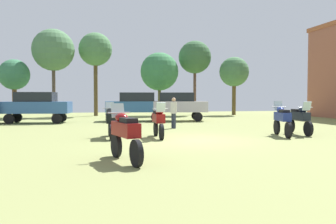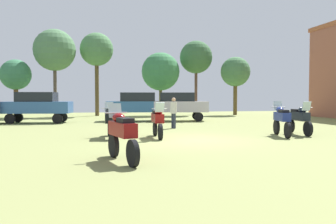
# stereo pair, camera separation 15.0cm
# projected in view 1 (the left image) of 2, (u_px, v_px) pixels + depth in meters

# --- Properties ---
(ground_plane) EXTENTS (44.00, 52.00, 0.02)m
(ground_plane) POSITION_uv_depth(u_px,v_px,m) (188.00, 140.00, 13.52)
(ground_plane) COLOR olive
(motorcycle_2) EXTENTS (0.77, 2.15, 1.50)m
(motorcycle_2) POSITION_uv_depth(u_px,v_px,m) (125.00, 133.00, 8.89)
(motorcycle_2) COLOR black
(motorcycle_2) RESTS_ON ground
(motorcycle_4) EXTENTS (0.75, 2.21, 1.50)m
(motorcycle_4) POSITION_uv_depth(u_px,v_px,m) (282.00, 119.00, 14.80)
(motorcycle_4) COLOR black
(motorcycle_4) RESTS_ON ground
(motorcycle_5) EXTENTS (0.62, 2.26, 1.48)m
(motorcycle_5) POSITION_uv_depth(u_px,v_px,m) (299.00, 118.00, 15.48)
(motorcycle_5) COLOR black
(motorcycle_5) RESTS_ON ground
(motorcycle_6) EXTENTS (0.62, 2.13, 1.47)m
(motorcycle_6) POSITION_uv_depth(u_px,v_px,m) (159.00, 120.00, 14.15)
(motorcycle_6) COLOR black
(motorcycle_6) RESTS_ON ground
(motorcycle_7) EXTENTS (0.62, 2.16, 1.47)m
(motorcycle_7) POSITION_uv_depth(u_px,v_px,m) (110.00, 120.00, 14.14)
(motorcycle_7) COLOR black
(motorcycle_7) RESTS_ON ground
(car_1) EXTENTS (4.49, 2.31, 2.00)m
(car_1) POSITION_uv_depth(u_px,v_px,m) (36.00, 105.00, 22.43)
(car_1) COLOR black
(car_1) RESTS_ON ground
(car_3) EXTENTS (4.56, 2.57, 2.00)m
(car_3) POSITION_uv_depth(u_px,v_px,m) (176.00, 104.00, 24.54)
(car_3) COLOR black
(car_3) RESTS_ON ground
(car_4) EXTENTS (4.41, 2.09, 2.00)m
(car_4) POSITION_uv_depth(u_px,v_px,m) (137.00, 104.00, 24.34)
(car_4) COLOR black
(car_4) RESTS_ON ground
(person_1) EXTENTS (0.45, 0.45, 1.65)m
(person_1) POSITION_uv_depth(u_px,v_px,m) (174.00, 111.00, 18.52)
(person_1) COLOR #2C3143
(person_1) RESTS_ON ground
(tree_3) EXTENTS (2.97, 2.97, 7.47)m
(tree_3) POSITION_uv_depth(u_px,v_px,m) (95.00, 50.00, 31.03)
(tree_3) COLOR brown
(tree_3) RESTS_ON ground
(tree_4) EXTENTS (3.51, 3.51, 5.81)m
(tree_4) POSITION_uv_depth(u_px,v_px,m) (159.00, 72.00, 31.96)
(tree_4) COLOR brown
(tree_4) RESTS_ON ground
(tree_5) EXTENTS (3.11, 3.11, 7.06)m
(tree_5) POSITION_uv_depth(u_px,v_px,m) (195.00, 58.00, 33.03)
(tree_5) COLOR brown
(tree_5) RESTS_ON ground
(tree_6) EXTENTS (3.56, 3.56, 7.50)m
(tree_6) POSITION_uv_depth(u_px,v_px,m) (53.00, 50.00, 29.57)
(tree_6) COLOR #4F4136
(tree_6) RESTS_ON ground
(tree_7) EXTENTS (2.55, 2.55, 4.86)m
(tree_7) POSITION_uv_depth(u_px,v_px,m) (14.00, 75.00, 28.97)
(tree_7) COLOR brown
(tree_7) RESTS_ON ground
(tree_8) EXTENTS (2.80, 2.80, 5.50)m
(tree_8) POSITION_uv_depth(u_px,v_px,m) (234.00, 72.00, 32.84)
(tree_8) COLOR brown
(tree_8) RESTS_ON ground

